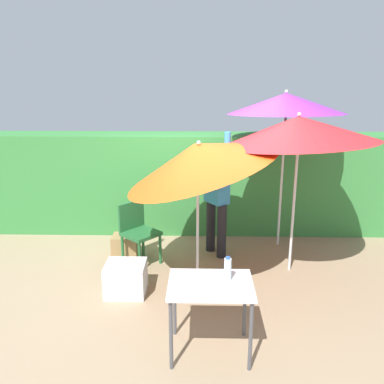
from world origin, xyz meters
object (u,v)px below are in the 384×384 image
at_px(crate_cardboard, 125,246).
at_px(bottle_water, 228,269).
at_px(umbrella_yellow, 198,157).
at_px(umbrella_rainbow, 286,104).
at_px(person_vendor, 217,195).
at_px(cooler_box, 126,278).
at_px(umbrella_orange, 299,130).
at_px(chair_plastic, 137,229).
at_px(folding_table, 211,292).

distance_m(crate_cardboard, bottle_water, 2.59).
bearing_deg(umbrella_yellow, umbrella_rainbow, 44.04).
bearing_deg(umbrella_yellow, crate_cardboard, 146.04).
xyz_separation_m(umbrella_yellow, person_vendor, (0.27, 0.86, -0.73)).
bearing_deg(umbrella_rainbow, cooler_box, -144.15).
height_order(umbrella_orange, cooler_box, umbrella_orange).
bearing_deg(crate_cardboard, chair_plastic, -41.71).
bearing_deg(umbrella_yellow, person_vendor, 72.65).
bearing_deg(chair_plastic, umbrella_orange, -5.49).
height_order(crate_cardboard, bottle_water, bottle_water).
bearing_deg(umbrella_rainbow, crate_cardboard, -168.16).
relative_size(folding_table, bottle_water, 3.33).
relative_size(chair_plastic, bottle_water, 3.71).
height_order(umbrella_orange, person_vendor, umbrella_orange).
height_order(person_vendor, chair_plastic, person_vendor).
bearing_deg(umbrella_rainbow, chair_plastic, -161.91).
distance_m(person_vendor, chair_plastic, 1.25).
xyz_separation_m(umbrella_rainbow, folding_table, (-1.14, -2.65, -1.57)).
xyz_separation_m(umbrella_yellow, chair_plastic, (-0.87, 0.53, -1.15)).
bearing_deg(umbrella_yellow, cooler_box, -159.56).
xyz_separation_m(person_vendor, cooler_box, (-1.16, -1.19, -0.74)).
xyz_separation_m(crate_cardboard, folding_table, (1.22, -2.15, 0.48)).
xyz_separation_m(cooler_box, folding_table, (1.02, -1.09, 0.45)).
bearing_deg(bottle_water, cooler_box, 139.37).
xyz_separation_m(folding_table, bottle_water, (0.16, 0.07, 0.20)).
height_order(umbrella_orange, crate_cardboard, umbrella_orange).
distance_m(umbrella_rainbow, bottle_water, 3.08).
xyz_separation_m(umbrella_yellow, folding_table, (0.13, -1.42, -1.02)).
bearing_deg(folding_table, umbrella_rainbow, 66.69).
xyz_separation_m(umbrella_rainbow, cooler_box, (-2.16, -1.56, -2.03)).
bearing_deg(person_vendor, umbrella_orange, -27.89).
height_order(chair_plastic, bottle_water, bottle_water).
bearing_deg(umbrella_rainbow, folding_table, -113.31).
relative_size(umbrella_yellow, folding_table, 2.68).
relative_size(person_vendor, cooler_box, 3.83).
height_order(cooler_box, bottle_water, bottle_water).
distance_m(umbrella_orange, cooler_box, 2.86).
bearing_deg(cooler_box, crate_cardboard, 100.73).
bearing_deg(bottle_water, chair_plastic, 121.62).
bearing_deg(cooler_box, chair_plastic, 88.35).
xyz_separation_m(chair_plastic, crate_cardboard, (-0.23, 0.20, -0.35)).
bearing_deg(umbrella_yellow, umbrella_orange, 14.50).
relative_size(person_vendor, chair_plastic, 2.11).
bearing_deg(person_vendor, umbrella_yellow, -107.35).
xyz_separation_m(person_vendor, bottle_water, (0.02, -2.20, -0.08)).
relative_size(umbrella_orange, crate_cardboard, 6.01).
height_order(umbrella_orange, chair_plastic, umbrella_orange).
relative_size(umbrella_orange, person_vendor, 1.19).
bearing_deg(umbrella_orange, person_vendor, 152.11).
bearing_deg(person_vendor, umbrella_rainbow, 20.41).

